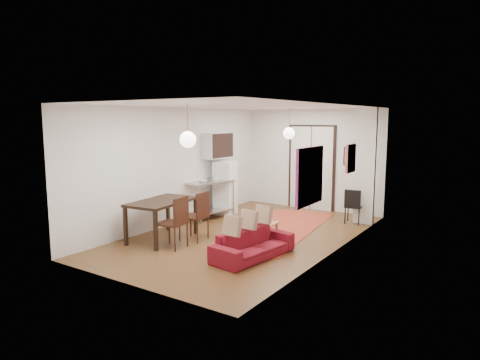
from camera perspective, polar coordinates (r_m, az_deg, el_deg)
The scene contains 27 objects.
floor at distance 9.80m, azimuth 0.94°, elevation -7.36°, with size 7.00×7.00×0.00m, color brown.
ceiling at distance 9.45m, azimuth 0.98°, elevation 9.84°, with size 4.20×7.00×0.02m, color white.
wall_back at distance 12.59m, azimuth 9.59°, elevation 2.71°, with size 4.20×0.02×2.90m, color silver.
wall_front at distance 6.87m, azimuth -15.01°, elevation -1.98°, with size 4.20×0.02×2.90m, color silver.
wall_left at distance 10.79m, azimuth -8.48°, elevation 1.83°, with size 0.02×7.00×2.90m, color silver.
wall_right at distance 8.58m, azimuth 12.86°, elevation 0.09°, with size 0.02×7.00×2.90m, color silver.
double_doors at distance 12.57m, azimuth 9.48°, elevation 1.56°, with size 1.44×0.06×2.50m, color white.
stub_partition at distance 11.05m, azimuth 16.35°, elevation 1.74°, with size 0.50×0.10×2.90m, color silver.
wall_cabinet at distance 11.79m, azimuth -2.98°, elevation 4.64°, with size 0.35×1.00×0.70m, color silver.
painting_popart at distance 7.42m, azimuth 9.29°, elevation 0.50°, with size 0.05×1.00×1.00m, color red.
painting_abstract at distance 9.29m, azimuth 14.54°, elevation 2.82°, with size 0.05×0.50×0.60m, color beige.
poster_back at distance 12.13m, azimuth 14.52°, elevation 3.07°, with size 0.40×0.03×0.50m, color red.
print_left at distance 12.28m, azimuth -2.15°, elevation 5.02°, with size 0.03×0.44×0.54m, color #9C7141.
pendant_back at distance 11.19m, azimuth 6.54°, elevation 6.21°, with size 0.30×0.30×0.80m.
pendant_front at distance 7.84m, azimuth -6.97°, elevation 5.37°, with size 0.30×0.30×0.80m.
kilim_rug at distance 10.40m, azimuth 5.18°, elevation -6.46°, with size 1.61×4.30×0.01m, color #BD462F.
sofa at distance 8.23m, azimuth 1.76°, elevation -8.55°, with size 0.70×1.78×0.52m, color maroon.
coffee_table at distance 9.61m, azimuth 2.58°, elevation -5.82°, with size 0.80×0.47×0.35m.
potted_plant at distance 9.51m, azimuth 3.11°, elevation -4.63°, with size 0.27×0.31×0.34m, color #3C7032.
kitchen_counter at distance 11.37m, azimuth -4.01°, elevation -1.81°, with size 0.82×1.38×1.00m.
bowl at distance 11.08m, azimuth -4.97°, elevation -0.16°, with size 0.23×0.23×0.06m, color beige.
soap_bottle at distance 11.50m, azimuth -3.27°, elevation 0.54°, with size 0.09×0.10×0.21m, color teal.
fridge at distance 11.79m, azimuth -1.99°, elevation -1.07°, with size 0.52×0.52×1.47m, color white.
dining_table at distance 9.46m, azimuth -10.37°, elevation -3.27°, with size 1.07×1.66×0.87m.
dining_chair_near at distance 9.43m, azimuth -5.76°, elevation -4.11°, with size 0.57×0.76×1.07m.
dining_chair_far at distance 8.92m, azimuth -8.62°, elevation -4.89°, with size 0.57×0.76×1.07m.
black_side_chair at distance 11.24m, azimuth 15.07°, elevation -2.95°, with size 0.45×0.45×0.88m.
Camera 1 is at (5.09, -7.95, 2.63)m, focal length 32.00 mm.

